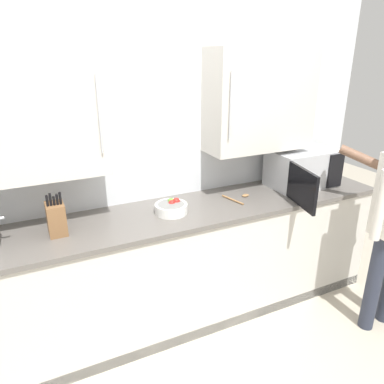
{
  "coord_description": "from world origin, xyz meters",
  "views": [
    {
      "loc": [
        -0.91,
        -1.4,
        2.05
      ],
      "look_at": [
        0.15,
        0.82,
        1.1
      ],
      "focal_mm": 34.32,
      "sensor_mm": 36.0,
      "label": 1
    }
  ],
  "objects_px": {
    "knife_block": "(56,218)",
    "wooden_spoon": "(239,197)",
    "fruit_bowl": "(171,208)",
    "microwave_oven": "(300,169)"
  },
  "relations": [
    {
      "from": "fruit_bowl",
      "to": "microwave_oven",
      "type": "bearing_deg",
      "value": 1.98
    },
    {
      "from": "microwave_oven",
      "to": "fruit_bowl",
      "type": "relative_size",
      "value": 3.2
    },
    {
      "from": "microwave_oven",
      "to": "knife_block",
      "type": "relative_size",
      "value": 2.61
    },
    {
      "from": "knife_block",
      "to": "wooden_spoon",
      "type": "xyz_separation_m",
      "value": [
        1.37,
        0.01,
        -0.1
      ]
    },
    {
      "from": "fruit_bowl",
      "to": "knife_block",
      "type": "bearing_deg",
      "value": 178.83
    },
    {
      "from": "microwave_oven",
      "to": "wooden_spoon",
      "type": "bearing_deg",
      "value": -178.16
    },
    {
      "from": "fruit_bowl",
      "to": "knife_block",
      "type": "relative_size",
      "value": 0.82
    },
    {
      "from": "wooden_spoon",
      "to": "microwave_oven",
      "type": "bearing_deg",
      "value": 1.84
    },
    {
      "from": "microwave_oven",
      "to": "wooden_spoon",
      "type": "distance_m",
      "value": 0.64
    },
    {
      "from": "microwave_oven",
      "to": "fruit_bowl",
      "type": "height_order",
      "value": "microwave_oven"
    }
  ]
}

